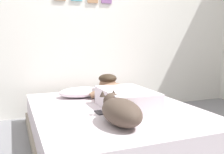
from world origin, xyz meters
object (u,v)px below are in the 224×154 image
Objects in this scene: pillow at (81,92)px; dog at (120,110)px; bed at (113,124)px; coffee_cup at (121,92)px; cell_phone at (100,113)px; person_lying at (121,95)px.

dog reaches higher than pillow.
bed is 0.58m from coffee_cup.
pillow is at bearing 167.47° from coffee_cup.
dog is 0.35m from cell_phone.
coffee_cup is at bearing -12.53° from pillow.
person_lying reaches higher than dog.
person_lying is 0.35m from cell_phone.
person_lying is at bearing -63.66° from pillow.
coffee_cup is 0.77m from cell_phone.
person_lying reaches higher than coffee_cup.
cell_phone reaches higher than bed.
bed is 13.67× the size of cell_phone.
cell_phone is at bearing -146.10° from person_lying.
bed is 0.57m from dog.
dog is at bearing -113.95° from person_lying.
dog is at bearing -114.12° from coffee_cup.
dog is at bearing -81.71° from cell_phone.
coffee_cup is at bearing 58.44° from bed.
bed is at bearing -121.56° from coffee_cup.
pillow is (-0.17, 0.56, 0.23)m from bed.
pillow is 1.04m from dog.
dog is 4.60× the size of coffee_cup.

